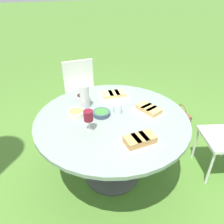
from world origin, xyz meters
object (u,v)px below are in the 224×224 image
(dining_table, at_px, (112,127))
(chair_near_right, at_px, (81,87))
(water_pitcher, at_px, (85,96))
(handbag, at_px, (180,119))
(wine_glass, at_px, (88,116))

(dining_table, height_order, chair_near_right, chair_near_right)
(water_pitcher, xyz_separation_m, handbag, (0.27, -1.43, -0.76))
(dining_table, height_order, water_pitcher, water_pitcher)
(dining_table, relative_size, handbag, 3.95)
(chair_near_right, distance_m, wine_glass, 1.43)
(chair_near_right, relative_size, water_pitcher, 3.73)
(handbag, bearing_deg, chair_near_right, 61.88)
(wine_glass, distance_m, handbag, 1.80)
(wine_glass, bearing_deg, chair_near_right, -8.04)
(water_pitcher, height_order, wine_glass, water_pitcher)
(dining_table, bearing_deg, handbag, -66.13)
(dining_table, relative_size, chair_near_right, 1.63)
(chair_near_right, distance_m, water_pitcher, 1.03)
(water_pitcher, distance_m, wine_glass, 0.40)
(dining_table, height_order, handbag, dining_table)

